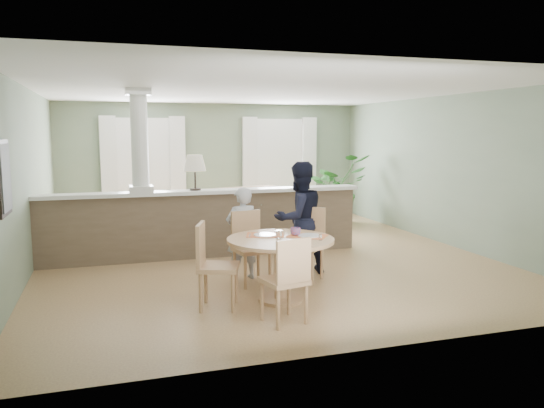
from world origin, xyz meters
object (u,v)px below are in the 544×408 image
object	(u,v)px
chair_far_boy	(250,244)
chair_far_man	(307,240)
houseplant	(336,189)
sofa	(236,212)
chair_near	(288,277)
child_person	(242,233)
dining_table	(281,251)
chair_side	(212,262)
man_person	(299,219)

from	to	relation	value
chair_far_boy	chair_far_man	world-z (taller)	chair_far_man
houseplant	chair_far_boy	size ratio (longest dim) A/B	1.60
sofa	chair_far_boy	size ratio (longest dim) A/B	3.15
houseplant	chair_far_man	size ratio (longest dim) A/B	1.56
chair_near	child_person	xyz separation A→B (m)	(-0.02, 1.86, 0.12)
dining_table	child_person	distance (m)	1.10
chair_far_man	child_person	xyz separation A→B (m)	(-0.86, 0.27, 0.09)
chair_side	child_person	bearing A→B (deg)	-11.39
child_person	chair_far_man	bearing A→B (deg)	154.86
chair_far_man	houseplant	bearing A→B (deg)	104.86
houseplant	man_person	size ratio (longest dim) A/B	0.96
houseplant	chair_far_boy	xyz separation A→B (m)	(-3.10, -4.08, -0.24)
man_person	chair_far_man	bearing A→B (deg)	78.94
dining_table	child_person	world-z (taller)	child_person
chair_near	child_person	size ratio (longest dim) A/B	0.73
chair_far_man	chair_near	distance (m)	1.80
chair_near	child_person	bearing A→B (deg)	-102.09
child_person	houseplant	bearing A→B (deg)	-136.98
chair_far_boy	chair_near	distance (m)	1.65
houseplant	chair_side	bearing A→B (deg)	-127.42
houseplant	chair_far_boy	world-z (taller)	houseplant
chair_far_boy	dining_table	bearing A→B (deg)	-89.28
chair_near	dining_table	bearing A→B (deg)	-116.11
chair_far_boy	chair_side	bearing A→B (deg)	-137.61
chair_near	chair_side	xyz separation A→B (m)	(-0.66, 0.77, 0.03)
chair_far_man	child_person	distance (m)	0.91
chair_far_man	chair_side	xyz separation A→B (m)	(-1.50, -0.82, -0.00)
dining_table	man_person	bearing A→B (deg)	59.70
houseplant	chair_far_man	xyz separation A→B (m)	(-2.29, -4.14, -0.23)
chair_far_man	chair_far_boy	bearing A→B (deg)	-140.35
chair_far_man	chair_side	bearing A→B (deg)	-107.46
child_person	man_person	world-z (taller)	man_person
houseplant	chair_near	xyz separation A→B (m)	(-3.13, -5.73, -0.26)
chair_near	chair_side	bearing A→B (deg)	-62.30
dining_table	man_person	world-z (taller)	man_person
sofa	chair_far_boy	xyz separation A→B (m)	(-0.66, -3.52, 0.09)
chair_far_man	chair_near	world-z (taller)	chair_far_man
chair_near	man_person	bearing A→B (deg)	-126.50
child_person	man_person	xyz separation A→B (m)	(0.84, 0.01, 0.17)
sofa	man_person	bearing A→B (deg)	-101.96
man_person	chair_far_boy	bearing A→B (deg)	0.68
chair_far_boy	chair_side	distance (m)	1.12
houseplant	chair_side	world-z (taller)	houseplant
chair_far_boy	chair_far_man	xyz separation A→B (m)	(0.81, -0.06, 0.01)
man_person	chair_near	bearing A→B (deg)	51.87
chair_far_man	man_person	world-z (taller)	man_person
dining_table	chair_far_boy	bearing A→B (deg)	100.28
sofa	chair_side	xyz separation A→B (m)	(-1.35, -4.40, 0.10)
sofa	houseplant	world-z (taller)	houseplant
sofa	child_person	bearing A→B (deg)	-116.39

